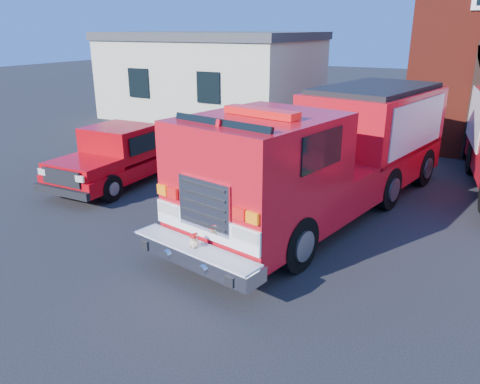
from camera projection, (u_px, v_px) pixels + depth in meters
The scene contains 4 objects.
ground at pixel (263, 228), 11.21m from camera, with size 100.00×100.00×0.00m, color black.
side_building at pixel (216, 74), 25.29m from camera, with size 10.20×8.20×4.35m.
fire_engine at pixel (332, 152), 11.87m from camera, with size 4.69×10.22×3.04m.
pickup_truck at pixel (127, 154), 14.52m from camera, with size 1.96×5.40×1.76m.
Camera 1 is at (4.32, -9.35, 4.54)m, focal length 35.00 mm.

